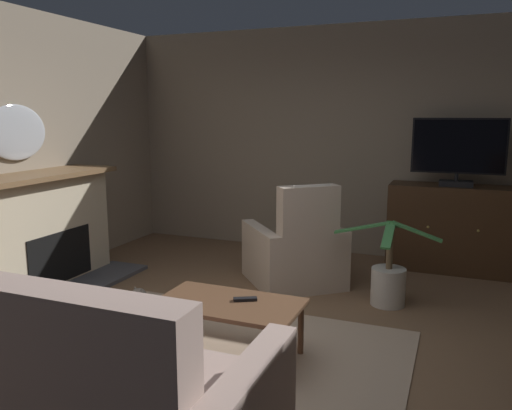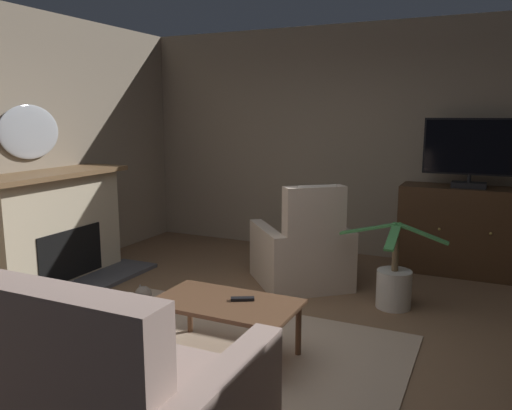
{
  "view_description": "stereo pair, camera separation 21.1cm",
  "coord_description": "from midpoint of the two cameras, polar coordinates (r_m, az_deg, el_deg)",
  "views": [
    {
      "loc": [
        1.4,
        -3.18,
        1.76
      ],
      "look_at": [
        -0.03,
        0.39,
        1.06
      ],
      "focal_mm": 35.73,
      "sensor_mm": 36.0,
      "label": 1
    },
    {
      "loc": [
        1.6,
        -3.1,
        1.76
      ],
      "look_at": [
        -0.03,
        0.39,
        1.06
      ],
      "focal_mm": 35.73,
      "sensor_mm": 36.0,
      "label": 2
    }
  ],
  "objects": [
    {
      "name": "cat",
      "position": [
        4.7,
        -12.9,
        -10.61
      ],
      "size": [
        0.27,
        0.66,
        0.22
      ],
      "color": "gray",
      "rests_on": "ground_plane"
    },
    {
      "name": "wall_mirror_oval",
      "position": [
        5.74,
        -23.05,
        7.53
      ],
      "size": [
        0.06,
        0.76,
        0.56
      ],
      "primitive_type": "ellipsoid",
      "color": "#B2B7BF"
    },
    {
      "name": "tv_remote",
      "position": [
        3.73,
        0.13,
        -10.48
      ],
      "size": [
        0.17,
        0.12,
        0.02
      ],
      "primitive_type": "cube",
      "rotation": [
        0.0,
        0.0,
        3.63
      ],
      "color": "black",
      "rests_on": "coffee_table"
    },
    {
      "name": "ground_plane",
      "position": [
        3.9,
        -0.55,
        -16.84
      ],
      "size": [
        6.16,
        6.84,
        0.04
      ],
      "primitive_type": "cube",
      "color": "brown"
    },
    {
      "name": "wall_back",
      "position": [
        6.49,
        11.66,
        6.95
      ],
      "size": [
        6.16,
        0.1,
        2.82
      ],
      "primitive_type": "cube",
      "color": "gray",
      "rests_on": "ground_plane"
    },
    {
      "name": "armchair_facing_sofa",
      "position": [
        5.3,
        6.36,
        -5.48
      ],
      "size": [
        1.24,
        1.24,
        1.1
      ],
      "color": "#C6B29E",
      "rests_on": "ground_plane"
    },
    {
      "name": "coffee_table",
      "position": [
        3.73,
        -1.72,
        -11.4
      ],
      "size": [
        1.04,
        0.59,
        0.43
      ],
      "color": "brown",
      "rests_on": "ground_plane"
    },
    {
      "name": "fireplace",
      "position": [
        5.68,
        -20.67,
        -2.61
      ],
      "size": [
        0.94,
        1.73,
        1.17
      ],
      "color": "#4C4C51",
      "rests_on": "ground_plane"
    },
    {
      "name": "tv_cabinet",
      "position": [
        6.1,
        23.31,
        -2.89
      ],
      "size": [
        1.4,
        0.51,
        0.97
      ],
      "color": "black",
      "rests_on": "ground_plane"
    },
    {
      "name": "television",
      "position": [
        5.92,
        23.91,
        5.54
      ],
      "size": [
        0.97,
        0.2,
        0.74
      ],
      "color": "black",
      "rests_on": "tv_cabinet"
    },
    {
      "name": "potted_plant_leafy_by_curtain",
      "position": [
        4.89,
        16.4,
        -8.43
      ],
      "size": [
        0.96,
        0.95,
        0.8
      ],
      "color": "beige",
      "rests_on": "ground_plane"
    },
    {
      "name": "rug_central",
      "position": [
        3.97,
        -2.14,
        -15.92
      ],
      "size": [
        2.67,
        1.74,
        0.01
      ],
      "primitive_type": "cube",
      "color": "tan",
      "rests_on": "ground_plane"
    },
    {
      "name": "sofa_floral",
      "position": [
        2.81,
        -15.57,
        -20.46
      ],
      "size": [
        1.59,
        0.94,
        1.05
      ],
      "color": "#A3897F",
      "rests_on": "ground_plane"
    }
  ]
}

